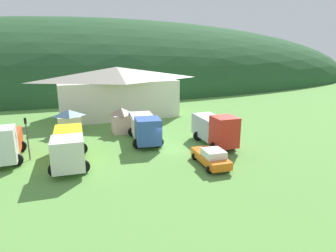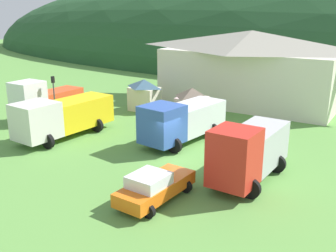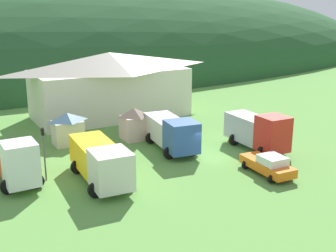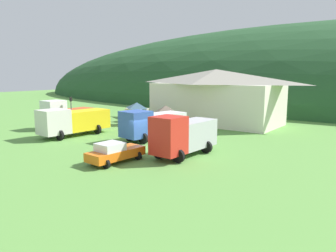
{
  "view_description": "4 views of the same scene",
  "coord_description": "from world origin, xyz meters",
  "px_view_note": "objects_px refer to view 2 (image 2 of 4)",
  "views": [
    {
      "loc": [
        -10.29,
        -27.48,
        10.33
      ],
      "look_at": [
        0.7,
        1.49,
        2.05
      ],
      "focal_mm": 31.48,
      "sensor_mm": 36.0,
      "label": 1
    },
    {
      "loc": [
        12.43,
        -20.81,
        9.65
      ],
      "look_at": [
        -1.27,
        0.96,
        1.82
      ],
      "focal_mm": 41.57,
      "sensor_mm": 36.0,
      "label": 2
    },
    {
      "loc": [
        -20.15,
        -29.35,
        12.86
      ],
      "look_at": [
        -1.46,
        3.83,
        2.08
      ],
      "focal_mm": 46.32,
      "sensor_mm": 36.0,
      "label": 3
    },
    {
      "loc": [
        20.7,
        -23.25,
        7.08
      ],
      "look_at": [
        0.52,
        3.38,
        1.59
      ],
      "focal_mm": 34.93,
      "sensor_mm": 36.0,
      "label": 4
    }
  ],
  "objects_px": {
    "depot_building": "(250,67)",
    "flatbed_truck_yellow": "(62,116)",
    "play_shed_pink": "(192,105)",
    "traffic_cone_near_pickup": "(252,160)",
    "crane_truck_red": "(248,150)",
    "service_pickup_orange": "(154,186)",
    "traffic_light_west": "(54,95)",
    "heavy_rig_white": "(44,99)",
    "play_shed_cream": "(144,95)",
    "box_truck_blue": "(181,120)"
  },
  "relations": [
    {
      "from": "service_pickup_orange",
      "to": "traffic_light_west",
      "type": "height_order",
      "value": "traffic_light_west"
    },
    {
      "from": "depot_building",
      "to": "flatbed_truck_yellow",
      "type": "distance_m",
      "value": 20.0
    },
    {
      "from": "crane_truck_red",
      "to": "service_pickup_orange",
      "type": "relative_size",
      "value": 1.4
    },
    {
      "from": "play_shed_pink",
      "to": "crane_truck_red",
      "type": "relative_size",
      "value": 0.46
    },
    {
      "from": "play_shed_cream",
      "to": "service_pickup_orange",
      "type": "bearing_deg",
      "value": -52.97
    },
    {
      "from": "service_pickup_orange",
      "to": "traffic_cone_near_pickup",
      "type": "distance_m",
      "value": 8.47
    },
    {
      "from": "box_truck_blue",
      "to": "traffic_light_west",
      "type": "distance_m",
      "value": 11.92
    },
    {
      "from": "heavy_rig_white",
      "to": "depot_building",
      "type": "bearing_deg",
      "value": 137.87
    },
    {
      "from": "depot_building",
      "to": "flatbed_truck_yellow",
      "type": "bearing_deg",
      "value": -114.15
    },
    {
      "from": "depot_building",
      "to": "heavy_rig_white",
      "type": "xyz_separation_m",
      "value": [
        -13.59,
        -15.23,
        -2.1
      ]
    },
    {
      "from": "heavy_rig_white",
      "to": "service_pickup_orange",
      "type": "height_order",
      "value": "heavy_rig_white"
    },
    {
      "from": "flatbed_truck_yellow",
      "to": "service_pickup_orange",
      "type": "height_order",
      "value": "flatbed_truck_yellow"
    },
    {
      "from": "heavy_rig_white",
      "to": "play_shed_pink",
      "type": "bearing_deg",
      "value": 114.58
    },
    {
      "from": "service_pickup_orange",
      "to": "traffic_cone_near_pickup",
      "type": "height_order",
      "value": "service_pickup_orange"
    },
    {
      "from": "heavy_rig_white",
      "to": "flatbed_truck_yellow",
      "type": "bearing_deg",
      "value": 61.46
    },
    {
      "from": "traffic_light_west",
      "to": "traffic_cone_near_pickup",
      "type": "xyz_separation_m",
      "value": [
        17.65,
        0.75,
        -2.52
      ]
    },
    {
      "from": "box_truck_blue",
      "to": "traffic_light_west",
      "type": "height_order",
      "value": "traffic_light_west"
    },
    {
      "from": "play_shed_pink",
      "to": "traffic_cone_near_pickup",
      "type": "xyz_separation_m",
      "value": [
        7.49,
        -5.33,
        -1.63
      ]
    },
    {
      "from": "play_shed_cream",
      "to": "play_shed_pink",
      "type": "relative_size",
      "value": 0.97
    },
    {
      "from": "flatbed_truck_yellow",
      "to": "service_pickup_orange",
      "type": "relative_size",
      "value": 1.68
    },
    {
      "from": "crane_truck_red",
      "to": "depot_building",
      "type": "bearing_deg",
      "value": -157.35
    },
    {
      "from": "play_shed_pink",
      "to": "service_pickup_orange",
      "type": "relative_size",
      "value": 0.64
    },
    {
      "from": "play_shed_cream",
      "to": "crane_truck_red",
      "type": "xyz_separation_m",
      "value": [
        14.47,
        -10.08,
        0.29
      ]
    },
    {
      "from": "flatbed_truck_yellow",
      "to": "crane_truck_red",
      "type": "height_order",
      "value": "crane_truck_red"
    },
    {
      "from": "box_truck_blue",
      "to": "traffic_light_west",
      "type": "xyz_separation_m",
      "value": [
        -11.8,
        -1.49,
        0.8
      ]
    },
    {
      "from": "crane_truck_red",
      "to": "service_pickup_orange",
      "type": "distance_m",
      "value": 5.93
    },
    {
      "from": "crane_truck_red",
      "to": "play_shed_pink",
      "type": "bearing_deg",
      "value": -133.73
    },
    {
      "from": "depot_building",
      "to": "traffic_cone_near_pickup",
      "type": "xyz_separation_m",
      "value": [
        6.01,
        -14.92,
        -3.87
      ]
    },
    {
      "from": "traffic_cone_near_pickup",
      "to": "box_truck_blue",
      "type": "bearing_deg",
      "value": 172.81
    },
    {
      "from": "heavy_rig_white",
      "to": "traffic_light_west",
      "type": "bearing_deg",
      "value": 76.92
    },
    {
      "from": "service_pickup_orange",
      "to": "play_shed_cream",
      "type": "bearing_deg",
      "value": -139.83
    },
    {
      "from": "heavy_rig_white",
      "to": "service_pickup_orange",
      "type": "xyz_separation_m",
      "value": [
        17.32,
        -7.81,
        -0.95
      ]
    },
    {
      "from": "play_shed_cream",
      "to": "traffic_cone_near_pickup",
      "type": "distance_m",
      "value": 15.31
    },
    {
      "from": "heavy_rig_white",
      "to": "box_truck_blue",
      "type": "height_order",
      "value": "heavy_rig_white"
    },
    {
      "from": "traffic_cone_near_pickup",
      "to": "depot_building",
      "type": "bearing_deg",
      "value": 111.95
    },
    {
      "from": "play_shed_pink",
      "to": "heavy_rig_white",
      "type": "relative_size",
      "value": 0.46
    },
    {
      "from": "play_shed_pink",
      "to": "traffic_light_west",
      "type": "distance_m",
      "value": 11.87
    },
    {
      "from": "heavy_rig_white",
      "to": "traffic_cone_near_pickup",
      "type": "xyz_separation_m",
      "value": [
        19.6,
        0.31,
        -1.77
      ]
    },
    {
      "from": "play_shed_cream",
      "to": "heavy_rig_white",
      "type": "xyz_separation_m",
      "value": [
        -6.01,
        -7.18,
        0.18
      ]
    },
    {
      "from": "play_shed_cream",
      "to": "traffic_cone_near_pickup",
      "type": "relative_size",
      "value": 4.83
    },
    {
      "from": "box_truck_blue",
      "to": "depot_building",
      "type": "bearing_deg",
      "value": -171.95
    },
    {
      "from": "traffic_light_west",
      "to": "play_shed_cream",
      "type": "bearing_deg",
      "value": 61.97
    },
    {
      "from": "depot_building",
      "to": "box_truck_blue",
      "type": "relative_size",
      "value": 2.34
    },
    {
      "from": "traffic_light_west",
      "to": "traffic_cone_near_pickup",
      "type": "relative_size",
      "value": 6.42
    },
    {
      "from": "heavy_rig_white",
      "to": "traffic_light_west",
      "type": "relative_size",
      "value": 1.67
    },
    {
      "from": "heavy_rig_white",
      "to": "traffic_cone_near_pickup",
      "type": "distance_m",
      "value": 19.68
    },
    {
      "from": "box_truck_blue",
      "to": "service_pickup_orange",
      "type": "relative_size",
      "value": 1.62
    },
    {
      "from": "flatbed_truck_yellow",
      "to": "crane_truck_red",
      "type": "relative_size",
      "value": 1.2
    },
    {
      "from": "flatbed_truck_yellow",
      "to": "crane_truck_red",
      "type": "xyz_separation_m",
      "value": [
        15.02,
        0.02,
        0.14
      ]
    },
    {
      "from": "heavy_rig_white",
      "to": "box_truck_blue",
      "type": "relative_size",
      "value": 0.86
    }
  ]
}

